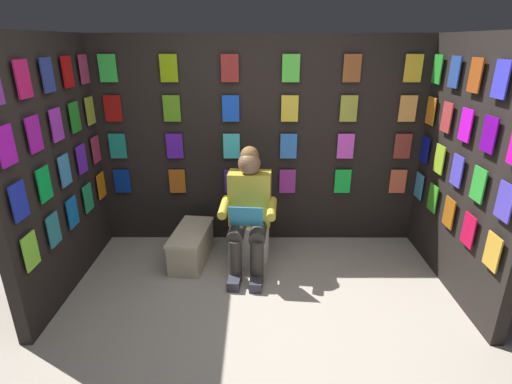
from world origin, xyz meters
The scene contains 7 objects.
ground_plane centered at (0.00, 0.00, 0.00)m, with size 30.00×30.00×0.00m, color #B2A899.
display_wall_back centered at (0.00, -1.75, 1.09)m, with size 3.46×0.14×2.17m.
display_wall_left centered at (-1.73, -0.85, 1.09)m, with size 0.14×1.70×2.17m.
display_wall_right centered at (1.73, -0.85, 1.09)m, with size 0.14×1.70×2.17m.
toilet centered at (0.09, -1.32, 0.33)m, with size 0.42×0.57×0.77m.
person_reading centered at (0.11, -1.09, 0.60)m, with size 0.55×0.71×1.19m.
comic_longbox_near centered at (0.69, -1.20, 0.17)m, with size 0.39×0.72×0.34m.
Camera 1 is at (0.03, 2.30, 2.09)m, focal length 27.64 mm.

